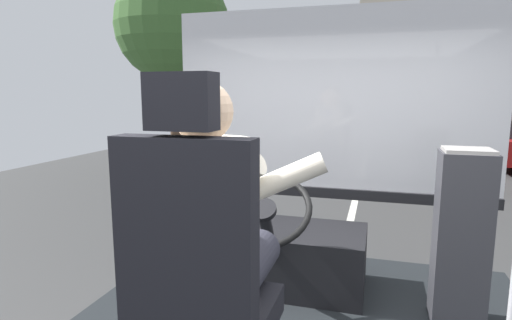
{
  "coord_description": "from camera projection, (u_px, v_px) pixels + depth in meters",
  "views": [
    {
      "loc": [
        0.37,
        -1.67,
        2.02
      ],
      "look_at": [
        -0.38,
        0.87,
        1.59
      ],
      "focal_mm": 29.25,
      "sensor_mm": 36.0,
      "label": 1
    }
  ],
  "objects": [
    {
      "name": "ground",
      "position": [
        361.0,
        176.0,
        10.35
      ],
      "size": [
        18.0,
        44.0,
        0.06
      ],
      "color": "#393939"
    },
    {
      "name": "driver_seat",
      "position": [
        200.0,
        291.0,
        1.5
      ],
      "size": [
        0.48,
        0.48,
        1.36
      ],
      "color": "black",
      "rests_on": "bus_floor"
    },
    {
      "name": "bus_driver",
      "position": [
        211.0,
        225.0,
        1.58
      ],
      "size": [
        0.83,
        0.61,
        0.84
      ],
      "color": "#282833",
      "rests_on": "driver_seat"
    },
    {
      "name": "steering_console",
      "position": [
        281.0,
        254.0,
        2.82
      ],
      "size": [
        1.1,
        1.02,
        0.83
      ],
      "color": "black",
      "rests_on": "bus_floor"
    },
    {
      "name": "fare_box",
      "position": [
        461.0,
        238.0,
        2.32
      ],
      "size": [
        0.28,
        0.25,
        1.0
      ],
      "color": "#333338",
      "rests_on": "bus_floor"
    },
    {
      "name": "windshield_panel",
      "position": [
        330.0,
        126.0,
        3.26
      ],
      "size": [
        2.5,
        0.08,
        1.48
      ],
      "color": "silver"
    },
    {
      "name": "street_tree",
      "position": [
        172.0,
        26.0,
        9.96
      ],
      "size": [
        2.72,
        2.72,
        4.98
      ],
      "color": "#4C3828",
      "rests_on": "ground"
    },
    {
      "name": "shop_building",
      "position": [
        511.0,
        39.0,
        16.92
      ],
      "size": [
        11.8,
        5.67,
        8.39
      ],
      "color": "#BCB29E",
      "rests_on": "ground"
    },
    {
      "name": "parked_car_silver",
      "position": [
        487.0,
        127.0,
        16.1
      ],
      "size": [
        1.82,
        3.87,
        1.35
      ],
      "color": "silver",
      "rests_on": "ground"
    },
    {
      "name": "parked_car_blue",
      "position": [
        450.0,
        118.0,
        22.05
      ],
      "size": [
        1.79,
        4.09,
        1.37
      ],
      "color": "navy",
      "rests_on": "ground"
    }
  ]
}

